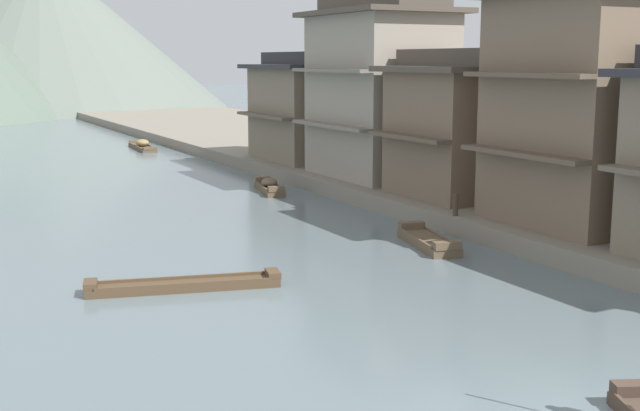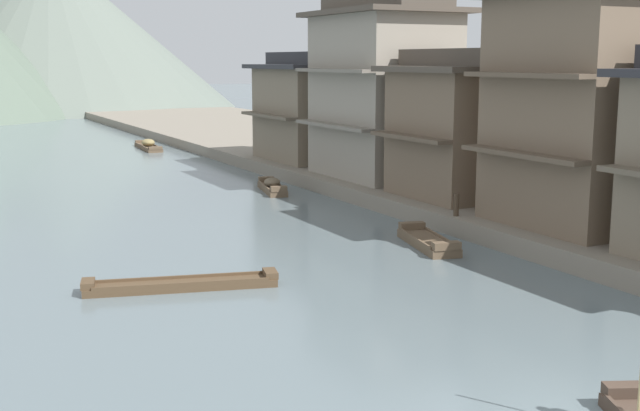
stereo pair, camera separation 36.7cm
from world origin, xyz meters
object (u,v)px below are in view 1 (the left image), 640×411
Objects in this scene: boat_moored_nearest at (428,241)px; house_waterfront_second at (578,101)px; house_waterfront_narrow at (379,89)px; boat_moored_far at (142,146)px; boat_moored_second at (184,285)px; house_waterfront_far at (313,107)px; boat_moored_third at (269,187)px; house_waterfront_tall at (461,125)px; mooring_post_dock_mid at (456,205)px.

house_waterfront_second reaches higher than boat_moored_nearest.
boat_moored_far is at bearing 102.97° from house_waterfront_narrow.
boat_moored_far reaches higher than boat_moored_second.
house_waterfront_far reaches higher than boat_moored_second.
boat_moored_second is 0.62× the size of house_waterfront_second.
boat_moored_third is 10.43m from house_waterfront_tall.
mooring_post_dock_mid is at bearing 130.07° from house_waterfront_second.
house_waterfront_far is at bearing 79.73° from mooring_post_dock_mid.
house_waterfront_tall is (14.23, 6.24, 3.56)m from boat_moored_second.
boat_moored_second is 25.68m from house_waterfront_far.
house_waterfront_second is 6.93m from house_waterfront_tall.
house_waterfront_narrow is 11.46m from mooring_post_dock_mid.
boat_moored_nearest is 4.62× the size of mooring_post_dock_mid.
house_waterfront_narrow reaches higher than mooring_post_dock_mid.
house_waterfront_narrow is at bearing 89.35° from house_waterfront_tall.
house_waterfront_far is (5.49, 6.16, 3.42)m from boat_moored_third.
mooring_post_dock_mid is at bearing -128.62° from house_waterfront_tall.
house_waterfront_far is at bearing 54.93° from boat_moored_second.
house_waterfront_second is 10.50× the size of mooring_post_dock_mid.
boat_moored_second is at bearing -121.89° from boat_moored_third.
boat_moored_second is at bearing -171.91° from boat_moored_nearest.
boat_moored_nearest is at bearing -135.46° from house_waterfront_tall.
house_waterfront_tall is at bearing -79.96° from boat_moored_far.
boat_moored_far is (-0.38, 35.36, 0.06)m from boat_moored_nearest.
boat_moored_second is at bearing -167.09° from mooring_post_dock_mid.
house_waterfront_far reaches higher than boat_moored_third.
boat_moored_third is 16.66m from house_waterfront_second.
mooring_post_dock_mid is (-2.65, 3.15, -3.89)m from house_waterfront_second.
house_waterfront_narrow is (0.34, 13.51, -0.01)m from house_waterfront_second.
house_waterfront_second is at bearing -82.16° from boat_moored_far.
boat_moored_third is 8.93m from house_waterfront_far.
house_waterfront_tall is at bearing 23.69° from boat_moored_second.
house_waterfront_second is at bearing -91.74° from house_waterfront_far.
house_waterfront_narrow is (5.18, -1.71, 4.72)m from boat_moored_third.
boat_moored_nearest is at bearing -113.60° from house_waterfront_narrow.
house_waterfront_far is (0.31, 7.87, -1.30)m from house_waterfront_narrow.
boat_moored_nearest is 2.62m from mooring_post_dock_mid.
mooring_post_dock_mid is at bearing -79.71° from boat_moored_third.
boat_moored_third is 0.67× the size of boat_moored_far.
boat_moored_third is at bearing 121.24° from house_waterfront_tall.
house_waterfront_narrow is 10.50× the size of mooring_post_dock_mid.
house_waterfront_narrow reaches higher than boat_moored_third.
boat_moored_second is 0.89× the size of house_waterfront_tall.
house_waterfront_far reaches higher than mooring_post_dock_mid.
house_waterfront_narrow is (5.09, 11.64, 4.79)m from boat_moored_nearest.
mooring_post_dock_mid is (2.47, -34.08, 0.85)m from boat_moored_far.
boat_moored_far is 0.74× the size of house_waterfront_far.
house_waterfront_narrow is (14.30, 12.95, 4.84)m from boat_moored_second.
house_waterfront_tall is 7.38× the size of mooring_post_dock_mid.
house_waterfront_tall is (0.26, 6.80, -1.30)m from house_waterfront_second.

